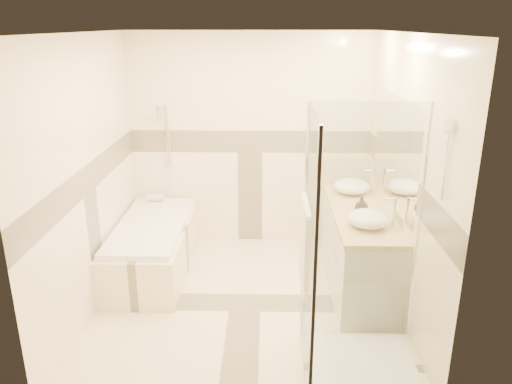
{
  "coord_description": "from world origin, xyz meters",
  "views": [
    {
      "loc": [
        0.2,
        -4.23,
        2.57
      ],
      "look_at": [
        0.1,
        0.25,
        1.05
      ],
      "focal_mm": 35.0,
      "sensor_mm": 36.0,
      "label": 1
    }
  ],
  "objects_px": {
    "vessel_sink_far": "(368,219)",
    "bathtub": "(153,244)",
    "amenity_bottle_b": "(362,205)",
    "vanity": "(359,250)",
    "vessel_sink_near": "(352,186)",
    "amenity_bottle_a": "(362,205)",
    "shower_enclosure": "(350,314)"
  },
  "relations": [
    {
      "from": "vessel_sink_far",
      "to": "bathtub",
      "type": "bearing_deg",
      "value": 160.77
    },
    {
      "from": "vessel_sink_far",
      "to": "amenity_bottle_b",
      "type": "distance_m",
      "value": 0.33
    },
    {
      "from": "vanity",
      "to": "vessel_sink_near",
      "type": "relative_size",
      "value": 4.25
    },
    {
      "from": "vanity",
      "to": "amenity_bottle_b",
      "type": "xyz_separation_m",
      "value": [
        -0.02,
        -0.07,
        0.51
      ]
    },
    {
      "from": "vanity",
      "to": "amenity_bottle_b",
      "type": "bearing_deg",
      "value": -106.49
    },
    {
      "from": "vessel_sink_far",
      "to": "amenity_bottle_b",
      "type": "xyz_separation_m",
      "value": [
        0.0,
        0.33,
        0.01
      ]
    },
    {
      "from": "vessel_sink_near",
      "to": "amenity_bottle_a",
      "type": "relative_size",
      "value": 2.35
    },
    {
      "from": "bathtub",
      "to": "vessel_sink_near",
      "type": "height_order",
      "value": "vessel_sink_near"
    },
    {
      "from": "bathtub",
      "to": "amenity_bottle_a",
      "type": "height_order",
      "value": "amenity_bottle_a"
    },
    {
      "from": "amenity_bottle_a",
      "to": "vanity",
      "type": "bearing_deg",
      "value": 74.34
    },
    {
      "from": "shower_enclosure",
      "to": "bathtub",
      "type": "bearing_deg",
      "value": 138.9
    },
    {
      "from": "vessel_sink_near",
      "to": "amenity_bottle_a",
      "type": "xyz_separation_m",
      "value": [
        0.0,
        -0.6,
        0.0
      ]
    },
    {
      "from": "amenity_bottle_a",
      "to": "amenity_bottle_b",
      "type": "xyz_separation_m",
      "value": [
        0.0,
        0.0,
        0.0
      ]
    },
    {
      "from": "vessel_sink_near",
      "to": "amenity_bottle_b",
      "type": "relative_size",
      "value": 2.31
    },
    {
      "from": "shower_enclosure",
      "to": "vessel_sink_far",
      "type": "bearing_deg",
      "value": 72.73
    },
    {
      "from": "shower_enclosure",
      "to": "vessel_sink_far",
      "type": "distance_m",
      "value": 1.01
    },
    {
      "from": "vessel_sink_far",
      "to": "shower_enclosure",
      "type": "bearing_deg",
      "value": -107.27
    },
    {
      "from": "shower_enclosure",
      "to": "amenity_bottle_b",
      "type": "bearing_deg",
      "value": 77.23
    },
    {
      "from": "amenity_bottle_b",
      "to": "vessel_sink_far",
      "type": "bearing_deg",
      "value": -90.0
    },
    {
      "from": "vanity",
      "to": "amenity_bottle_b",
      "type": "height_order",
      "value": "amenity_bottle_b"
    },
    {
      "from": "vessel_sink_near",
      "to": "amenity_bottle_b",
      "type": "height_order",
      "value": "amenity_bottle_b"
    },
    {
      "from": "amenity_bottle_b",
      "to": "vanity",
      "type": "bearing_deg",
      "value": 73.51
    },
    {
      "from": "vanity",
      "to": "amenity_bottle_a",
      "type": "bearing_deg",
      "value": -105.66
    },
    {
      "from": "vanity",
      "to": "amenity_bottle_a",
      "type": "xyz_separation_m",
      "value": [
        -0.02,
        -0.07,
        0.5
      ]
    },
    {
      "from": "bathtub",
      "to": "vanity",
      "type": "distance_m",
      "value": 2.18
    },
    {
      "from": "vanity",
      "to": "shower_enclosure",
      "type": "height_order",
      "value": "shower_enclosure"
    },
    {
      "from": "vessel_sink_far",
      "to": "amenity_bottle_b",
      "type": "height_order",
      "value": "amenity_bottle_b"
    },
    {
      "from": "vessel_sink_near",
      "to": "vessel_sink_far",
      "type": "xyz_separation_m",
      "value": [
        0.0,
        -0.92,
        -0.0
      ]
    },
    {
      "from": "amenity_bottle_a",
      "to": "amenity_bottle_b",
      "type": "bearing_deg",
      "value": 90.0
    },
    {
      "from": "vessel_sink_far",
      "to": "vanity",
      "type": "bearing_deg",
      "value": 87.09
    },
    {
      "from": "vanity",
      "to": "amenity_bottle_a",
      "type": "distance_m",
      "value": 0.51
    },
    {
      "from": "amenity_bottle_b",
      "to": "bathtub",
      "type": "bearing_deg",
      "value": 168.91
    }
  ]
}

